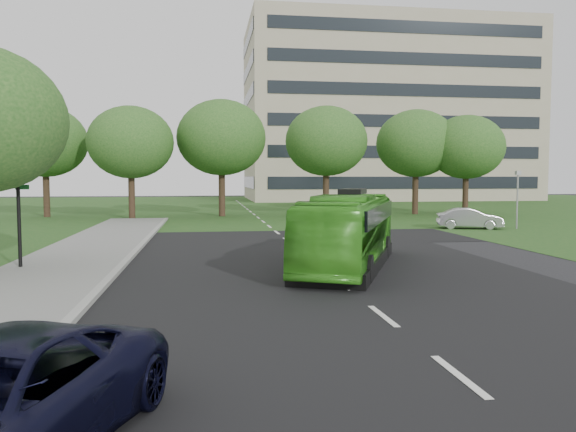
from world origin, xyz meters
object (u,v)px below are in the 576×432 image
object	(u,v)px
tree_park_e	(466,147)
tree_park_f	(45,142)
tree_park_b	(221,138)
tree_park_c	(326,141)
office_building	(384,114)
tree_park_d	(416,144)
bus	(348,231)
camera_pole	(518,192)
traffic_light	(23,194)
tree_park_a	(131,142)
sedan	(469,218)

from	to	relation	value
tree_park_e	tree_park_f	world-z (taller)	tree_park_f
tree_park_b	tree_park_c	world-z (taller)	tree_park_b
office_building	tree_park_d	xyz separation A→B (m)	(-7.95, -33.54, -6.34)
bus	camera_pole	distance (m)	19.27
tree_park_b	camera_pole	size ratio (longest dim) A/B	2.64
bus	traffic_light	distance (m)	11.47
tree_park_b	tree_park_f	bearing A→B (deg)	175.37
tree_park_f	tree_park_a	bearing A→B (deg)	-24.25
bus	camera_pole	size ratio (longest dim) A/B	2.60
bus	traffic_light	world-z (taller)	traffic_light
tree_park_f	bus	distance (m)	33.75
tree_park_d	sedan	distance (m)	14.90
tree_park_d	camera_pole	world-z (taller)	tree_park_d
tree_park_e	tree_park_f	bearing A→B (deg)	175.98
office_building	tree_park_e	world-z (taller)	office_building
tree_park_a	bus	size ratio (longest dim) A/B	0.92
tree_park_c	tree_park_b	bearing A→B (deg)	-178.66
tree_park_a	camera_pole	xyz separation A→B (m)	(24.99, -12.00, -3.56)
tree_park_a	tree_park_c	world-z (taller)	tree_park_c
tree_park_a	bus	xyz separation A→B (m)	(10.79, -24.98, -4.59)
tree_park_b	tree_park_d	distance (m)	16.81
office_building	tree_park_e	xyz separation A→B (m)	(-4.03, -35.04, -6.71)
tree_park_d	tree_park_b	bearing A→B (deg)	-179.33
tree_park_c	bus	world-z (taller)	tree_park_c
tree_park_f	camera_pole	bearing A→B (deg)	-25.34
tree_park_b	tree_park_d	world-z (taller)	tree_park_b
office_building	sedan	distance (m)	49.68
tree_park_a	traffic_light	xyz separation A→B (m)	(-0.57, -24.15, -3.23)
tree_park_a	traffic_light	bearing A→B (deg)	-91.35
traffic_light	camera_pole	world-z (taller)	traffic_light
office_building	tree_park_e	bearing A→B (deg)	-96.56
tree_park_b	sedan	size ratio (longest dim) A/B	2.41
tree_park_e	tree_park_b	bearing A→B (deg)	176.39
tree_park_a	tree_park_e	xyz separation A→B (m)	(27.72, 0.76, -0.12)
tree_park_a	tree_park_f	xyz separation A→B (m)	(-7.13, 3.21, 0.18)
tree_park_f	bus	size ratio (longest dim) A/B	0.95
tree_park_e	traffic_light	size ratio (longest dim) A/B	1.87
tree_park_e	sedan	world-z (taller)	tree_park_e
tree_park_e	bus	world-z (taller)	tree_park_e
tree_park_f	bus	bearing A→B (deg)	-57.56
tree_park_d	camera_pole	bearing A→B (deg)	-85.24
tree_park_f	camera_pole	distance (m)	35.74
office_building	tree_park_f	distance (m)	51.14
tree_park_b	tree_park_f	world-z (taller)	tree_park_b
tree_park_d	tree_park_f	bearing A→B (deg)	178.25
tree_park_f	traffic_light	xyz separation A→B (m)	(6.57, -27.37, -3.41)
tree_park_b	camera_pole	world-z (taller)	tree_park_b
bus	tree_park_b	bearing A→B (deg)	121.65
tree_park_a	tree_park_e	world-z (taller)	tree_park_a
tree_park_d	tree_park_e	size ratio (longest dim) A/B	1.07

